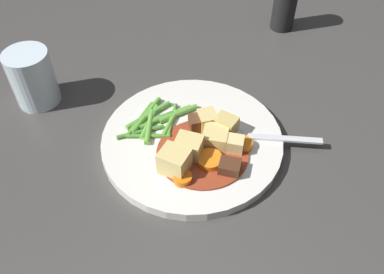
{
  "coord_description": "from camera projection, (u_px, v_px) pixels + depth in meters",
  "views": [
    {
      "loc": [
        0.3,
        -0.27,
        0.45
      ],
      "look_at": [
        0.0,
        0.0,
        0.02
      ],
      "focal_mm": 37.66,
      "sensor_mm": 36.0,
      "label": 1
    }
  ],
  "objects": [
    {
      "name": "meat_chunk_1",
      "position": [
        196.0,
        124.0,
        0.59
      ],
      "size": [
        0.03,
        0.03,
        0.02
      ],
      "primitive_type": "cube",
      "rotation": [
        0.0,
        0.0,
        1.07
      ],
      "color": "#56331E",
      "rests_on": "dinner_plate"
    },
    {
      "name": "green_bean_6",
      "position": [
        150.0,
        122.0,
        0.61
      ],
      "size": [
        0.04,
        0.06,
        0.01
      ],
      "primitive_type": "cylinder",
      "rotation": [
        0.0,
        1.57,
        2.15
      ],
      "color": "#66AD42",
      "rests_on": "dinner_plate"
    },
    {
      "name": "potato_chunk_3",
      "position": [
        174.0,
        162.0,
        0.53
      ],
      "size": [
        0.05,
        0.04,
        0.04
      ],
      "primitive_type": "cube",
      "rotation": [
        0.0,
        0.0,
        1.94
      ],
      "color": "#E5CC7A",
      "rests_on": "dinner_plate"
    },
    {
      "name": "green_bean_9",
      "position": [
        157.0,
        120.0,
        0.61
      ],
      "size": [
        0.01,
        0.06,
        0.01
      ],
      "primitive_type": "cylinder",
      "rotation": [
        0.0,
        1.57,
        1.44
      ],
      "color": "#599E38",
      "rests_on": "dinner_plate"
    },
    {
      "name": "carrot_slice_3",
      "position": [
        183.0,
        178.0,
        0.53
      ],
      "size": [
        0.04,
        0.04,
        0.01
      ],
      "primitive_type": "cylinder",
      "rotation": [
        0.0,
        0.0,
        2.27
      ],
      "color": "orange",
      "rests_on": "dinner_plate"
    },
    {
      "name": "green_bean_0",
      "position": [
        148.0,
        115.0,
        0.62
      ],
      "size": [
        0.01,
        0.08,
        0.01
      ],
      "primitive_type": "cylinder",
      "rotation": [
        0.0,
        1.57,
        1.58
      ],
      "color": "#66AD42",
      "rests_on": "dinner_plate"
    },
    {
      "name": "fork",
      "position": [
        258.0,
        137.0,
        0.59
      ],
      "size": [
        0.14,
        0.13,
        0.0
      ],
      "color": "silver",
      "rests_on": "dinner_plate"
    },
    {
      "name": "green_bean_3",
      "position": [
        170.0,
        123.0,
        0.6
      ],
      "size": [
        0.03,
        0.05,
        0.01
      ],
      "primitive_type": "cylinder",
      "rotation": [
        0.0,
        1.57,
        2.07
      ],
      "color": "#66AD42",
      "rests_on": "dinner_plate"
    },
    {
      "name": "green_bean_11",
      "position": [
        146.0,
        115.0,
        0.62
      ],
      "size": [
        0.04,
        0.08,
        0.01
      ],
      "primitive_type": "cylinder",
      "rotation": [
        0.0,
        1.57,
        1.97
      ],
      "color": "#66AD42",
      "rests_on": "dinner_plate"
    },
    {
      "name": "green_bean_5",
      "position": [
        148.0,
        136.0,
        0.59
      ],
      "size": [
        0.05,
        0.05,
        0.01
      ],
      "primitive_type": "cylinder",
      "rotation": [
        0.0,
        1.57,
        0.84
      ],
      "color": "#4C8E33",
      "rests_on": "dinner_plate"
    },
    {
      "name": "green_bean_2",
      "position": [
        178.0,
        113.0,
        0.62
      ],
      "size": [
        0.02,
        0.07,
        0.01
      ],
      "primitive_type": "cylinder",
      "rotation": [
        0.0,
        1.57,
        1.36
      ],
      "color": "#66AD42",
      "rests_on": "dinner_plate"
    },
    {
      "name": "meat_chunk_0",
      "position": [
        230.0,
        167.0,
        0.54
      ],
      "size": [
        0.04,
        0.04,
        0.02
      ],
      "primitive_type": "cube",
      "rotation": [
        0.0,
        0.0,
        5.29
      ],
      "color": "#4C2B19",
      "rests_on": "dinner_plate"
    },
    {
      "name": "potato_chunk_5",
      "position": [
        189.0,
        147.0,
        0.56
      ],
      "size": [
        0.05,
        0.04,
        0.03
      ],
      "primitive_type": "cube",
      "rotation": [
        0.0,
        0.0,
        5.23
      ],
      "color": "#E5CC7A",
      "rests_on": "dinner_plate"
    },
    {
      "name": "green_bean_10",
      "position": [
        141.0,
        132.0,
        0.59
      ],
      "size": [
        0.03,
        0.07,
        0.01
      ],
      "primitive_type": "cylinder",
      "rotation": [
        0.0,
        1.57,
        1.17
      ],
      "color": "#4C8E33",
      "rests_on": "dinner_plate"
    },
    {
      "name": "potato_chunk_4",
      "position": [
        215.0,
        138.0,
        0.57
      ],
      "size": [
        0.05,
        0.05,
        0.02
      ],
      "primitive_type": "cube",
      "rotation": [
        0.0,
        0.0,
        3.77
      ],
      "color": "#E5CC7A",
      "rests_on": "dinner_plate"
    },
    {
      "name": "potato_chunk_1",
      "position": [
        226.0,
        125.0,
        0.59
      ],
      "size": [
        0.04,
        0.03,
        0.03
      ],
      "primitive_type": "cube",
      "rotation": [
        0.0,
        0.0,
        3.39
      ],
      "color": "#DBBC6B",
      "rests_on": "dinner_plate"
    },
    {
      "name": "carrot_slice_2",
      "position": [
        171.0,
        159.0,
        0.56
      ],
      "size": [
        0.04,
        0.04,
        0.01
      ],
      "primitive_type": "cylinder",
      "rotation": [
        0.0,
        0.0,
        2.26
      ],
      "color": "orange",
      "rests_on": "dinner_plate"
    },
    {
      "name": "pepper_mill",
      "position": [
        286.0,
        0.0,
        0.78
      ],
      "size": [
        0.05,
        0.05,
        0.12
      ],
      "primitive_type": "cylinder",
      "color": "black",
      "rests_on": "ground_plane"
    },
    {
      "name": "green_bean_1",
      "position": [
        141.0,
        119.0,
        0.61
      ],
      "size": [
        0.04,
        0.07,
        0.01
      ],
      "primitive_type": "cylinder",
      "rotation": [
        0.0,
        1.57,
        1.99
      ],
      "color": "#599E38",
      "rests_on": "dinner_plate"
    },
    {
      "name": "water_glass",
      "position": [
        33.0,
        78.0,
        0.64
      ],
      "size": [
        0.07,
        0.07,
        0.09
      ],
      "primitive_type": "cylinder",
      "color": "silver",
      "rests_on": "ground_plane"
    },
    {
      "name": "green_bean_4",
      "position": [
        149.0,
        127.0,
        0.6
      ],
      "size": [
        0.05,
        0.05,
        0.01
      ],
      "primitive_type": "cylinder",
      "rotation": [
        0.0,
        1.57,
        2.37
      ],
      "color": "#66AD42",
      "rests_on": "dinner_plate"
    },
    {
      "name": "green_bean_7",
      "position": [
        172.0,
        113.0,
        0.62
      ],
      "size": [
        0.02,
        0.06,
        0.01
      ],
      "primitive_type": "cylinder",
      "rotation": [
        0.0,
        1.57,
        1.32
      ],
      "color": "#66AD42",
      "rests_on": "dinner_plate"
    },
    {
      "name": "potato_chunk_0",
      "position": [
        234.0,
        144.0,
        0.56
      ],
      "size": [
        0.03,
        0.03,
        0.02
      ],
      "primitive_type": "cube",
      "rotation": [
        0.0,
        0.0,
        5.33
      ],
      "color": "#EAD68C",
      "rests_on": "dinner_plate"
    },
    {
      "name": "carrot_slice_1",
      "position": [
        210.0,
        160.0,
        0.55
      ],
      "size": [
        0.05,
        0.05,
        0.01
      ],
      "primitive_type": "cylinder",
      "rotation": [
        0.0,
        0.0,
        2.09
      ],
      "color": "orange",
      "rests_on": "dinner_plate"
    },
    {
      "name": "ground_plane",
      "position": [
        192.0,
        144.0,
        0.6
      ],
      "size": [
        3.0,
        3.0,
        0.0
      ],
      "primitive_type": "plane",
      "color": "#423F3D"
    },
    {
      "name": "carrot_slice_0",
      "position": [
        244.0,
        145.0,
        0.57
      ],
      "size": [
        0.03,
        0.03,
        0.01
      ],
      "primitive_type": "cylinder",
      "rotation": [
        0.0,
        0.0,
        2.42
      ],
      "color": "orange",
      "rests_on": "dinner_plate"
    },
    {
      "name": "dinner_plate",
      "position": [
        192.0,
        140.0,
        0.6
      ],
      "size": [
        0.27,
        0.27,
        0.02
      ],
      "primitive_type": "cylinder",
      "color": "white",
      "rests_on": "ground_plane"
    },
    {
      "name": "green_bean_8",
      "position": [
        173.0,
        119.0,
        0.61
      ],
      "size": [
        0.05,
        0.06,
        0.01
      ],
      "primitive_type": "cylinder",
      "rotation": [
        0.0,
        1.57,
        2.27
      ],
      "color": "#599E38",
      "rests_on": "dinner_plate"
    },
    {
      "name": "potato_chunk_2",
      "position": [
        208.0,
        121.0,
        0.59
      ],
      "size": [
        0.04,
        0.04,
        0.03
      ],
      "primitive_type": "cube",
      "rotation": [
        0.0,
        0.0,
        4.25
      ],
      "color": "#E5CC7A",
      "rests_on": "dinner_plate"
    },
    {
      "name": "stew_sauce",
      "position": [
        203.0,
        153.0,
        0.57
      ],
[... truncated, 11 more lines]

